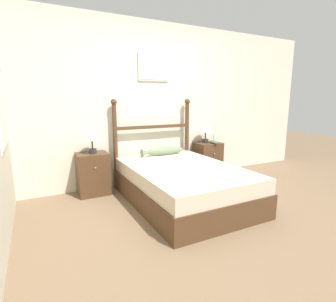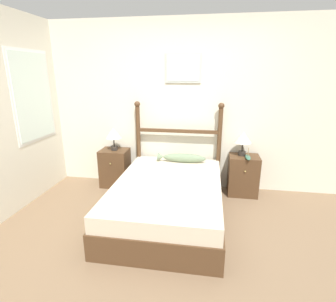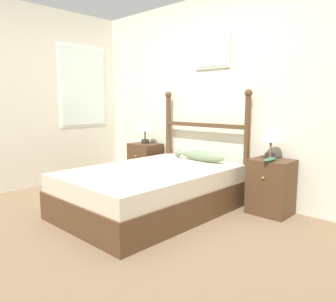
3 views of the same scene
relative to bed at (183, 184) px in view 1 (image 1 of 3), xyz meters
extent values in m
plane|color=#7A6047|center=(0.10, -0.66, -0.24)|extent=(16.00, 16.00, 0.00)
cube|color=beige|center=(0.10, 1.07, 1.04)|extent=(6.40, 0.06, 2.55)
cube|color=#ADB7B2|center=(0.06, 1.03, 1.61)|extent=(0.52, 0.02, 0.42)
cube|color=silver|center=(0.06, 1.02, 1.61)|extent=(0.46, 0.01, 0.36)
cube|color=#4C331E|center=(0.00, 0.00, -0.09)|extent=(1.33, 1.95, 0.30)
cube|color=beige|center=(0.00, 0.00, 0.15)|extent=(1.29, 1.91, 0.19)
cylinder|color=#4C331E|center=(-0.63, 0.94, 0.40)|extent=(0.07, 0.07, 1.28)
sphere|color=#4C331E|center=(-0.63, 0.94, 1.08)|extent=(0.09, 0.09, 0.09)
cylinder|color=#4C331E|center=(0.63, 0.94, 0.40)|extent=(0.07, 0.07, 1.28)
sphere|color=#4C331E|center=(0.63, 0.94, 1.08)|extent=(0.09, 0.09, 0.09)
cube|color=#4C331E|center=(0.00, 0.94, 0.68)|extent=(1.26, 0.05, 0.05)
cube|color=#4C331E|center=(-1.01, 0.83, 0.06)|extent=(0.43, 0.35, 0.60)
sphere|color=tan|center=(-1.01, 0.64, 0.20)|extent=(0.02, 0.02, 0.02)
cube|color=#4C331E|center=(1.01, 0.83, 0.06)|extent=(0.43, 0.35, 0.60)
sphere|color=tan|center=(1.01, 0.64, 0.20)|extent=(0.02, 0.02, 0.02)
cylinder|color=#2D2823|center=(-1.00, 0.82, 0.40)|extent=(0.11, 0.11, 0.06)
cylinder|color=#2D2823|center=(-1.00, 0.82, 0.49)|extent=(0.02, 0.02, 0.13)
cone|color=beige|center=(-1.00, 0.82, 0.64)|extent=(0.25, 0.25, 0.16)
cylinder|color=#2D2823|center=(0.97, 0.87, 0.40)|extent=(0.11, 0.11, 0.06)
cylinder|color=#2D2823|center=(0.97, 0.87, 0.49)|extent=(0.02, 0.02, 0.13)
cone|color=beige|center=(0.97, 0.87, 0.64)|extent=(0.25, 0.25, 0.16)
ellipsoid|color=#386651|center=(1.04, 0.72, 0.38)|extent=(0.07, 0.24, 0.04)
cylinder|color=#997F56|center=(1.04, 0.72, 0.47)|extent=(0.01, 0.01, 0.12)
ellipsoid|color=gray|center=(0.12, 0.76, 0.31)|extent=(0.65, 0.12, 0.14)
cone|color=gray|center=(-0.24, 0.76, 0.31)|extent=(0.09, 0.12, 0.12)
camera|label=1|loc=(-1.72, -2.88, 1.12)|focal=28.00mm
camera|label=2|loc=(0.48, -2.96, 1.55)|focal=28.00mm
camera|label=3|loc=(2.57, -2.45, 0.98)|focal=35.00mm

